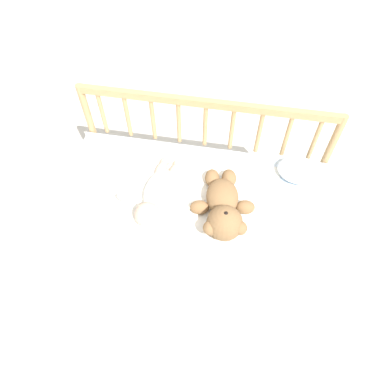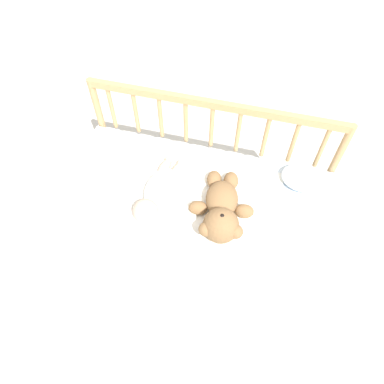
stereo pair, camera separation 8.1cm
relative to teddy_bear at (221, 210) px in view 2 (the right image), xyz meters
The scene contains 7 objects.
ground_plane 0.56m from the teddy_bear, 158.38° to the left, with size 12.00×12.00×0.00m, color silver.
crib_mattress 0.34m from the teddy_bear, 158.38° to the left, with size 1.26×0.68×0.48m.
crib_rail 0.45m from the teddy_bear, 109.17° to the left, with size 1.26×0.04×0.76m.
blanket 0.18m from the teddy_bear, 157.89° to the left, with size 0.80×0.52×0.01m.
teddy_bear is the anchor object (origin of this frame).
baby 0.30m from the teddy_bear, behind, with size 0.32×0.41×0.11m.
small_pillow 0.45m from the teddy_bear, 42.57° to the left, with size 0.20×0.17×0.06m.
Camera 2 is at (0.24, -0.87, 1.75)m, focal length 32.00 mm.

